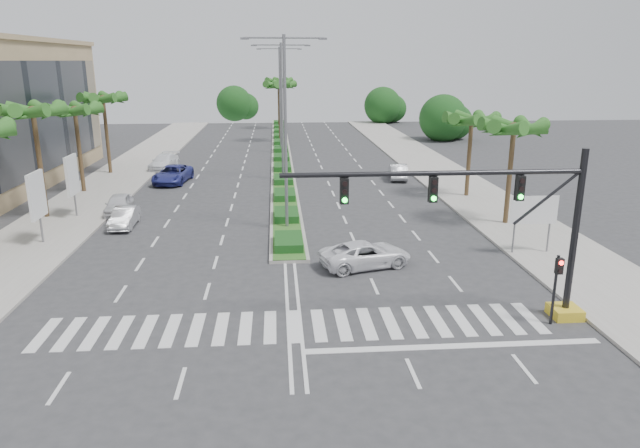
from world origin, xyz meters
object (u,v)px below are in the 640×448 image
object	(u,v)px
car_parked_b	(125,217)
car_parked_d	(164,162)
car_parked_a	(119,204)
car_crossing	(366,254)
car_parked_c	(173,174)
car_right	(398,171)

from	to	relation	value
car_parked_b	car_parked_d	size ratio (longest dim) A/B	0.76
car_parked_a	car_parked_d	bearing A→B (deg)	85.49
car_parked_b	car_crossing	xyz separation A→B (m)	(14.58, -8.68, 0.04)
car_parked_d	car_crossing	distance (m)	33.37
car_parked_a	car_parked_c	xyz separation A→B (m)	(1.98, 10.64, 0.07)
car_parked_a	car_parked_c	size ratio (longest dim) A/B	0.74
car_parked_a	car_parked_b	xyz separation A→B (m)	(1.21, -3.33, -0.06)
car_parked_a	car_crossing	bearing A→B (deg)	-41.76
car_crossing	car_parked_c	bearing A→B (deg)	15.03
car_parked_c	car_parked_d	bearing A→B (deg)	113.51
car_right	car_parked_a	bearing A→B (deg)	33.57
car_parked_c	car_parked_d	size ratio (longest dim) A/B	1.08
car_parked_a	car_parked_b	bearing A→B (deg)	-74.51
car_parked_c	car_right	size ratio (longest dim) A/B	1.26
car_parked_d	car_right	size ratio (longest dim) A/B	1.17
car_parked_c	car_crossing	size ratio (longest dim) A/B	1.14
car_parked_d	car_parked_b	bearing A→B (deg)	-79.37
car_crossing	car_parked_d	bearing A→B (deg)	11.90
car_crossing	car_right	xyz separation A→B (m)	(6.56, 22.77, 0.04)
car_parked_d	car_crossing	size ratio (longest dim) A/B	1.05
car_parked_c	car_parked_a	bearing A→B (deg)	-93.38
car_parked_b	car_right	xyz separation A→B (m)	(21.14, 14.09, 0.08)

